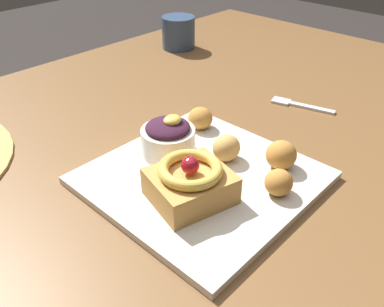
{
  "coord_description": "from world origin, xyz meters",
  "views": [
    {
      "loc": [
        -0.38,
        -0.44,
        1.1
      ],
      "look_at": [
        -0.02,
        -0.1,
        0.77
      ],
      "focal_mm": 37.82,
      "sensor_mm": 36.0,
      "label": 1
    }
  ],
  "objects_px": {
    "coffee_mug": "(178,33)",
    "fritter_back": "(200,118)",
    "berry_ramekin": "(168,138)",
    "fritter_middle": "(279,182)",
    "front_plate": "(202,178)",
    "fritter_front": "(226,148)",
    "fork": "(298,105)",
    "fritter_extra": "(281,155)",
    "cake_slice": "(190,182)"
  },
  "relations": [
    {
      "from": "front_plate",
      "to": "coffee_mug",
      "type": "relative_size",
      "value": 3.39
    },
    {
      "from": "berry_ramekin",
      "to": "fritter_extra",
      "type": "bearing_deg",
      "value": -59.77
    },
    {
      "from": "fritter_extra",
      "to": "fritter_front",
      "type": "bearing_deg",
      "value": 118.39
    },
    {
      "from": "fritter_extra",
      "to": "fork",
      "type": "bearing_deg",
      "value": 24.13
    },
    {
      "from": "cake_slice",
      "to": "fritter_extra",
      "type": "relative_size",
      "value": 2.65
    },
    {
      "from": "cake_slice",
      "to": "fritter_extra",
      "type": "distance_m",
      "value": 0.15
    },
    {
      "from": "front_plate",
      "to": "fritter_back",
      "type": "distance_m",
      "value": 0.14
    },
    {
      "from": "fritter_front",
      "to": "fritter_back",
      "type": "bearing_deg",
      "value": 64.51
    },
    {
      "from": "fritter_front",
      "to": "fritter_back",
      "type": "relative_size",
      "value": 1.04
    },
    {
      "from": "berry_ramekin",
      "to": "fritter_middle",
      "type": "xyz_separation_m",
      "value": [
        0.03,
        -0.18,
        -0.01
      ]
    },
    {
      "from": "fritter_front",
      "to": "fritter_back",
      "type": "height_order",
      "value": "fritter_front"
    },
    {
      "from": "berry_ramekin",
      "to": "fritter_extra",
      "type": "height_order",
      "value": "berry_ramekin"
    },
    {
      "from": "coffee_mug",
      "to": "fritter_back",
      "type": "bearing_deg",
      "value": -130.52
    },
    {
      "from": "front_plate",
      "to": "fritter_middle",
      "type": "distance_m",
      "value": 0.11
    },
    {
      "from": "fritter_back",
      "to": "coffee_mug",
      "type": "xyz_separation_m",
      "value": [
        0.3,
        0.35,
        0.01
      ]
    },
    {
      "from": "cake_slice",
      "to": "fritter_extra",
      "type": "xyz_separation_m",
      "value": [
        0.15,
        -0.05,
        -0.01
      ]
    },
    {
      "from": "coffee_mug",
      "to": "berry_ramekin",
      "type": "bearing_deg",
      "value": -136.93
    },
    {
      "from": "fritter_back",
      "to": "fork",
      "type": "xyz_separation_m",
      "value": [
        0.21,
        -0.07,
        -0.03
      ]
    },
    {
      "from": "berry_ramekin",
      "to": "fritter_front",
      "type": "relative_size",
      "value": 1.91
    },
    {
      "from": "fritter_middle",
      "to": "fork",
      "type": "xyz_separation_m",
      "value": [
        0.28,
        0.13,
        -0.03
      ]
    },
    {
      "from": "cake_slice",
      "to": "fork",
      "type": "relative_size",
      "value": 0.98
    },
    {
      "from": "fork",
      "to": "coffee_mug",
      "type": "distance_m",
      "value": 0.43
    },
    {
      "from": "cake_slice",
      "to": "berry_ramekin",
      "type": "xyz_separation_m",
      "value": [
        0.06,
        0.1,
        0.0
      ]
    },
    {
      "from": "cake_slice",
      "to": "coffee_mug",
      "type": "distance_m",
      "value": 0.65
    },
    {
      "from": "fork",
      "to": "fritter_middle",
      "type": "bearing_deg",
      "value": 100.69
    },
    {
      "from": "berry_ramekin",
      "to": "fritter_front",
      "type": "height_order",
      "value": "berry_ramekin"
    },
    {
      "from": "cake_slice",
      "to": "coffee_mug",
      "type": "xyz_separation_m",
      "value": [
        0.45,
        0.47,
        0.0
      ]
    },
    {
      "from": "fritter_back",
      "to": "fork",
      "type": "relative_size",
      "value": 0.34
    },
    {
      "from": "cake_slice",
      "to": "fritter_back",
      "type": "relative_size",
      "value": 2.86
    },
    {
      "from": "fritter_middle",
      "to": "fritter_extra",
      "type": "height_order",
      "value": "fritter_extra"
    },
    {
      "from": "front_plate",
      "to": "fritter_back",
      "type": "height_order",
      "value": "fritter_back"
    },
    {
      "from": "fritter_middle",
      "to": "fritter_extra",
      "type": "bearing_deg",
      "value": 30.01
    },
    {
      "from": "coffee_mug",
      "to": "front_plate",
      "type": "bearing_deg",
      "value": -131.96
    },
    {
      "from": "cake_slice",
      "to": "coffee_mug",
      "type": "height_order",
      "value": "coffee_mug"
    },
    {
      "from": "fork",
      "to": "coffee_mug",
      "type": "bearing_deg",
      "value": -26.17
    },
    {
      "from": "fritter_front",
      "to": "fork",
      "type": "height_order",
      "value": "fritter_front"
    },
    {
      "from": "berry_ramekin",
      "to": "coffee_mug",
      "type": "height_order",
      "value": "coffee_mug"
    },
    {
      "from": "front_plate",
      "to": "fritter_front",
      "type": "distance_m",
      "value": 0.06
    },
    {
      "from": "berry_ramekin",
      "to": "fritter_extra",
      "type": "xyz_separation_m",
      "value": [
        0.09,
        -0.15,
        -0.01
      ]
    },
    {
      "from": "cake_slice",
      "to": "fritter_front",
      "type": "xyz_separation_m",
      "value": [
        0.11,
        0.02,
        -0.01
      ]
    },
    {
      "from": "fork",
      "to": "berry_ramekin",
      "type": "bearing_deg",
      "value": 65.71
    },
    {
      "from": "front_plate",
      "to": "fritter_back",
      "type": "xyz_separation_m",
      "value": [
        0.1,
        0.09,
        0.03
      ]
    },
    {
      "from": "front_plate",
      "to": "fork",
      "type": "bearing_deg",
      "value": 4.64
    },
    {
      "from": "cake_slice",
      "to": "fork",
      "type": "xyz_separation_m",
      "value": [
        0.36,
        0.05,
        -0.04
      ]
    },
    {
      "from": "fritter_middle",
      "to": "fritter_front",
      "type": "bearing_deg",
      "value": 81.19
    },
    {
      "from": "berry_ramekin",
      "to": "fritter_middle",
      "type": "bearing_deg",
      "value": -80.04
    },
    {
      "from": "front_plate",
      "to": "fork",
      "type": "xyz_separation_m",
      "value": [
        0.31,
        0.03,
        -0.0
      ]
    },
    {
      "from": "fritter_back",
      "to": "fritter_extra",
      "type": "distance_m",
      "value": 0.17
    },
    {
      "from": "fritter_front",
      "to": "coffee_mug",
      "type": "bearing_deg",
      "value": 52.26
    },
    {
      "from": "fritter_back",
      "to": "coffee_mug",
      "type": "relative_size",
      "value": 0.49
    }
  ]
}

